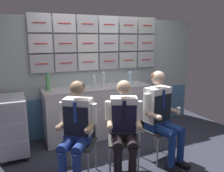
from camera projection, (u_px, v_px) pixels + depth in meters
ground at (135, 162)px, 3.37m from camera, size 4.80×4.80×0.04m
galley_bulkhead at (100, 72)px, 4.35m from camera, size 4.20×0.14×2.19m
galley_counter at (98, 111)px, 4.18m from camera, size 1.96×0.53×0.93m
service_trolley at (13, 125)px, 3.45m from camera, size 0.40×0.65×0.92m
folding_chair_left at (81, 134)px, 2.99m from camera, size 0.56×0.56×0.87m
crew_member_left at (76, 127)px, 2.80m from camera, size 0.60×0.66×1.27m
folding_chair_right at (123, 131)px, 3.08m from camera, size 0.52×0.52×0.87m
crew_member_right at (124, 125)px, 2.89m from camera, size 0.54×0.66×1.26m
folding_chair_by_counter at (153, 122)px, 3.43m from camera, size 0.48×0.48×0.87m
crew_member_by_counter at (161, 112)px, 3.26m from camera, size 0.54×0.69×1.33m
sparkling_bottle_green at (103, 79)px, 4.04m from camera, size 0.07×0.07×0.29m
water_bottle_tall at (94, 82)px, 3.88m from camera, size 0.06×0.06×0.26m
water_bottle_clear at (48, 82)px, 3.77m from camera, size 0.06×0.06×0.30m
water_bottle_blue_cap at (130, 78)px, 4.19m from camera, size 0.07×0.07×0.29m
coffee_cup_spare at (48, 86)px, 3.90m from camera, size 0.06×0.06×0.09m
espresso_cup_small at (135, 83)px, 4.30m from camera, size 0.07×0.07×0.06m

